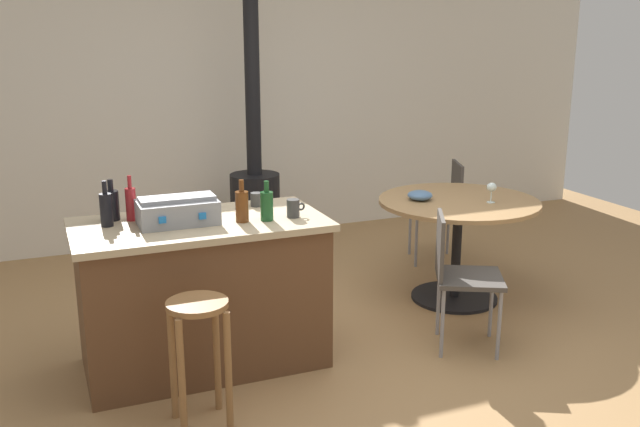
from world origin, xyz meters
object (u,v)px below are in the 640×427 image
object	(u,v)px
bottle_4	(242,206)
serving_bowl	(420,195)
cup_0	(293,208)
wine_glass	(492,188)
folding_chair_near	(442,203)
bottle_0	(267,205)
folding_chair_far	(458,270)
bottle_3	(106,209)
dining_table	(458,223)
toolbox	(178,211)
bottle_2	(131,203)
wooden_stool	(199,338)
cup_1	(257,199)
kitchen_island	(203,294)
bottle_1	(112,204)
wood_stove	(255,193)

from	to	relation	value
bottle_4	serving_bowl	bearing A→B (deg)	19.89
cup_0	wine_glass	xyz separation A→B (m)	(1.60, 0.29, -0.08)
folding_chair_near	wine_glass	distance (m)	1.07
bottle_0	folding_chair_far	bearing A→B (deg)	-11.72
folding_chair_far	bottle_3	xyz separation A→B (m)	(-2.03, 0.46, 0.48)
dining_table	toolbox	bearing A→B (deg)	-170.93
serving_bowl	dining_table	bearing A→B (deg)	-20.86
bottle_2	wine_glass	size ratio (longest dim) A/B	1.83
bottle_4	cup_0	bearing A→B (deg)	-3.08
wooden_stool	toolbox	world-z (taller)	toolbox
dining_table	folding_chair_far	size ratio (longest dim) A/B	1.35
wooden_stool	bottle_3	size ratio (longest dim) A/B	2.59
folding_chair_near	toolbox	bearing A→B (deg)	-154.91
toolbox	bottle_3	size ratio (longest dim) A/B	1.70
dining_table	bottle_4	world-z (taller)	bottle_4
bottle_2	cup_1	bearing A→B (deg)	3.28
kitchen_island	cup_0	world-z (taller)	cup_0
folding_chair_far	wine_glass	distance (m)	0.89
wine_glass	bottle_1	bearing A→B (deg)	179.14
wood_stove	wine_glass	bearing A→B (deg)	-56.58
kitchen_island	wine_glass	size ratio (longest dim) A/B	10.04
bottle_1	cup_1	bearing A→B (deg)	-0.15
wine_glass	folding_chair_near	bearing A→B (deg)	77.46
bottle_0	bottle_2	bearing A→B (deg)	157.68
bottle_1	cup_0	size ratio (longest dim) A/B	2.15
bottle_1	toolbox	bearing A→B (deg)	-33.01
bottle_3	kitchen_island	bearing A→B (deg)	-10.44
kitchen_island	bottle_4	xyz separation A→B (m)	(0.23, -0.10, 0.54)
wooden_stool	bottle_4	xyz separation A→B (m)	(0.40, 0.56, 0.51)
bottle_0	bottle_1	world-z (taller)	bottle_1
folding_chair_far	bottle_2	xyz separation A→B (m)	(-1.88, 0.54, 0.48)
dining_table	bottle_2	size ratio (longest dim) A/B	4.41
toolbox	cup_1	size ratio (longest dim) A/B	4.07
toolbox	bottle_3	distance (m)	0.39
wooden_stool	folding_chair_far	world-z (taller)	folding_chair_far
kitchen_island	wine_glass	world-z (taller)	wine_glass
bottle_3	wooden_stool	bearing A→B (deg)	-66.64
dining_table	bottle_1	bearing A→B (deg)	-177.24
folding_chair_far	bottle_4	world-z (taller)	bottle_4
wooden_stool	bottle_2	world-z (taller)	bottle_2
dining_table	bottle_4	xyz separation A→B (m)	(-1.75, -0.43, 0.40)
bottle_1	bottle_2	size ratio (longest dim) A/B	0.91
wine_glass	bottle_4	bearing A→B (deg)	-171.71
dining_table	bottle_3	size ratio (longest dim) A/B	4.47
dining_table	bottle_3	world-z (taller)	bottle_3
toolbox	bottle_4	bearing A→B (deg)	-15.93
cup_1	folding_chair_near	bearing A→B (deg)	25.93
folding_chair_far	bottle_1	world-z (taller)	bottle_1
cup_0	bottle_1	bearing A→B (deg)	161.38
kitchen_island	toolbox	world-z (taller)	toolbox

